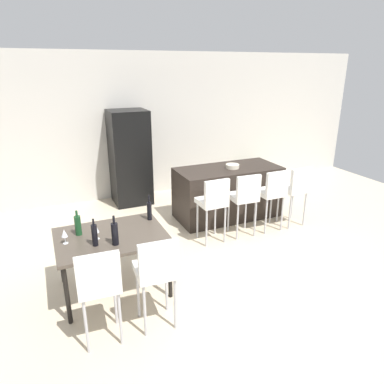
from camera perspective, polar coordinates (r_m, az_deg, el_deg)
ground_plane at (r=5.46m, az=4.80°, el=-9.03°), size 10.00×10.00×0.00m
back_wall at (r=7.56m, az=-5.52°, el=10.74°), size 10.00×0.12×2.90m
kitchen_island at (r=6.42m, az=5.76°, el=-0.05°), size 1.85×0.85×0.92m
bar_chair_left at (r=5.36m, az=3.47°, el=-1.35°), size 0.41×0.41×1.05m
bar_chair_middle at (r=5.62m, az=8.52°, el=-0.52°), size 0.42×0.42×1.05m
bar_chair_right at (r=5.90m, az=12.87°, el=0.20°), size 0.40×0.40×1.05m
bar_chair_far at (r=6.18m, az=16.42°, el=0.78°), size 0.41×0.41×1.05m
dining_table at (r=4.32m, az=-12.89°, el=-7.62°), size 1.27×0.97×0.74m
dining_chair_near at (r=3.55m, az=-14.85°, el=-13.88°), size 0.42×0.42×1.05m
dining_chair_far at (r=3.65m, az=-5.77°, el=-12.25°), size 0.42×0.42×1.05m
wine_bottle_near at (r=4.02m, az=-12.36°, el=-6.56°), size 0.08×0.08×0.35m
wine_bottle_end at (r=4.58m, az=-6.91°, el=-2.99°), size 0.06×0.06×0.33m
wine_bottle_right at (r=4.05m, az=-15.47°, el=-6.69°), size 0.06×0.06×0.32m
wine_bottle_far at (r=4.36m, az=-17.96°, el=-5.11°), size 0.07×0.07×0.31m
wine_glass_left at (r=4.20m, az=-19.93°, el=-6.32°), size 0.07×0.07×0.17m
wine_glass_middle at (r=4.19m, az=-15.25°, el=-5.82°), size 0.07×0.07×0.17m
refrigerator at (r=7.06m, az=-10.01°, el=5.48°), size 0.72×0.68×1.84m
fruit_bowl at (r=6.26m, az=6.56°, el=4.16°), size 0.23×0.23×0.07m
potted_plant at (r=8.34m, az=9.88°, el=3.25°), size 0.32×0.32×0.53m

